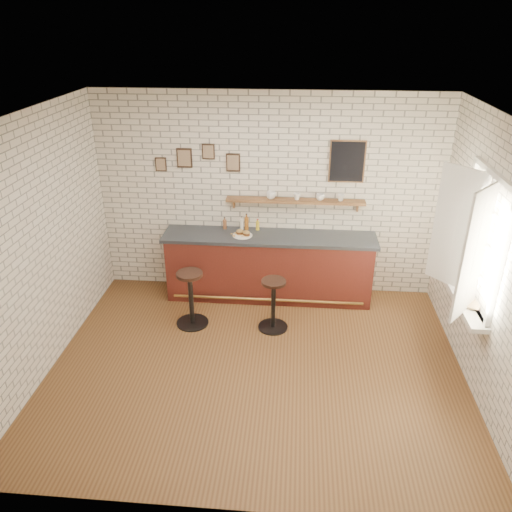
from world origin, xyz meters
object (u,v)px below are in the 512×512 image
object	(u,v)px
shelf_cup_d	(341,198)
shelf_cup_b	(297,197)
bitters_bottle_white	(242,224)
book_lower	(466,303)
sandwich_plate	(243,235)
bar_stool_left	(191,297)
bitters_bottle_amber	(247,223)
shelf_cup_c	(320,197)
bar_stool_right	(273,303)
ciabatta_sandwich	(243,233)
condiment_bottle_yellow	(258,225)
shelf_cup_a	(271,195)
book_upper	(466,302)
bitters_bottle_brown	(225,224)
bar_counter	(269,266)

from	to	relation	value
shelf_cup_d	shelf_cup_b	bearing A→B (deg)	146.90
bitters_bottle_white	book_lower	size ratio (longest dim) A/B	0.83
sandwich_plate	shelf_cup_b	world-z (taller)	shelf_cup_b
bar_stool_left	bitters_bottle_amber	bearing A→B (deg)	57.66
shelf_cup_b	shelf_cup_c	xyz separation A→B (m)	(0.33, 0.00, 0.00)
bar_stool_left	bar_stool_right	distance (m)	1.13
ciabatta_sandwich	bitters_bottle_amber	bearing A→B (deg)	83.99
sandwich_plate	bitters_bottle_amber	size ratio (longest dim) A/B	1.12
sandwich_plate	condiment_bottle_yellow	bearing A→B (deg)	49.61
shelf_cup_a	shelf_cup_d	bearing A→B (deg)	2.29
shelf_cup_a	book_lower	bearing A→B (deg)	-34.88
bitters_bottle_amber	shelf_cup_a	bearing A→B (deg)	0.78
bitters_bottle_amber	shelf_cup_a	size ratio (longest dim) A/B	1.81
condiment_bottle_yellow	book_upper	xyz separation A→B (m)	(2.52, -1.76, -0.12)
bitters_bottle_amber	bar_stool_left	distance (m)	1.41
bitters_bottle_brown	book_lower	size ratio (longest dim) A/B	0.74
bitters_bottle_white	shelf_cup_b	size ratio (longest dim) A/B	2.10
bar_counter	bar_stool_right	distance (m)	0.87
bar_stool_right	book_upper	distance (m)	2.40
book_upper	shelf_cup_d	bearing A→B (deg)	159.52
bitters_bottle_brown	ciabatta_sandwich	bearing A→B (deg)	-38.03
bitters_bottle_amber	shelf_cup_c	distance (m)	1.15
condiment_bottle_yellow	book_upper	distance (m)	3.08
shelf_cup_b	shelf_cup_d	distance (m)	0.62
bitters_bottle_amber	shelf_cup_b	size ratio (longest dim) A/B	2.54
bitters_bottle_brown	bar_stool_left	world-z (taller)	bitters_bottle_brown
condiment_bottle_yellow	shelf_cup_b	bearing A→B (deg)	0.50
ciabatta_sandwich	bar_stool_left	size ratio (longest dim) A/B	0.28
bitters_bottle_amber	bar_stool_left	world-z (taller)	bitters_bottle_amber
condiment_bottle_yellow	shelf_cup_a	size ratio (longest dim) A/B	1.24
bitters_bottle_brown	shelf_cup_d	xyz separation A→B (m)	(1.68, 0.00, 0.46)
shelf_cup_c	book_upper	bearing A→B (deg)	-123.20
sandwich_plate	bitters_bottle_amber	xyz separation A→B (m)	(0.03, 0.24, 0.10)
shelf_cup_d	book_upper	xyz separation A→B (m)	(1.33, -1.77, -0.59)
condiment_bottle_yellow	bar_stool_right	xyz separation A→B (m)	(0.30, -1.05, -0.69)
bar_counter	shelf_cup_b	bearing A→B (deg)	27.96
condiment_bottle_yellow	book_lower	world-z (taller)	condiment_bottle_yellow
book_lower	bar_stool_right	bearing A→B (deg)	163.88
sandwich_plate	shelf_cup_d	world-z (taller)	shelf_cup_d
bar_stool_left	sandwich_plate	bearing A→B (deg)	52.24
bar_stool_right	bar_stool_left	bearing A→B (deg)	179.79
book_upper	shelf_cup_c	bearing A→B (deg)	165.09
shelf_cup_c	condiment_bottle_yellow	bearing A→B (deg)	104.51
bitters_bottle_amber	book_upper	bearing A→B (deg)	-33.29
shelf_cup_a	shelf_cup_b	bearing A→B (deg)	2.29
bar_counter	bitters_bottle_amber	bearing A→B (deg)	150.93
bar_stool_right	shelf_cup_c	distance (m)	1.67
bitters_bottle_amber	book_lower	xyz separation A→B (m)	(2.69, -1.76, -0.17)
bar_stool_right	shelf_cup_a	bearing A→B (deg)	95.83
book_upper	ciabatta_sandwich	bearing A→B (deg)	-176.92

